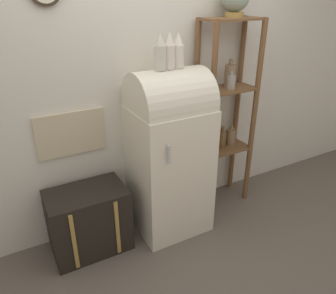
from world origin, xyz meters
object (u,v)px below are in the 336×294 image
vase_left (160,53)px  vase_center (170,52)px  suitcase_trunk (89,220)px  vase_right (178,51)px  refrigerator (169,151)px

vase_left → vase_center: bearing=0.5°
suitcase_trunk → vase_right: 1.54m
suitcase_trunk → vase_left: size_ratio=2.29×
vase_right → vase_left: bearing=-176.3°
suitcase_trunk → vase_center: size_ratio=2.30×
suitcase_trunk → vase_right: vase_right is taller
vase_left → vase_center: 0.08m
refrigerator → vase_left: bearing=-177.7°
vase_left → vase_center: size_ratio=1.00×
suitcase_trunk → vase_center: bearing=-3.2°
vase_right → suitcase_trunk: bearing=177.8°
suitcase_trunk → vase_left: (0.66, -0.04, 1.31)m
refrigerator → vase_left: (-0.08, -0.00, 0.83)m
vase_center → vase_right: 0.08m
vase_center → refrigerator: bearing=144.6°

